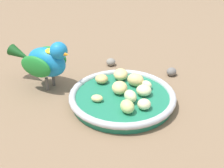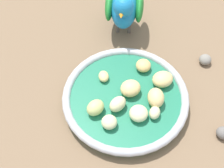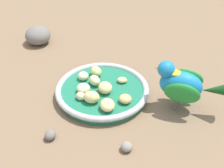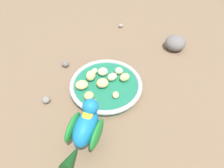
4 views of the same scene
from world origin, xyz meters
name	(u,v)px [view 1 (image 1 of 4)]	position (x,y,z in m)	size (l,w,h in m)	color
ground_plane	(136,99)	(0.00, 0.00, 0.00)	(4.00, 4.00, 0.00)	#7A6047
feeding_bowl	(122,98)	(0.02, -0.03, 0.01)	(0.23, 0.23, 0.03)	#1E7251
apple_piece_0	(121,74)	(-0.05, -0.04, 0.03)	(0.04, 0.03, 0.02)	#E5C67F
apple_piece_1	(127,106)	(0.08, -0.01, 0.03)	(0.03, 0.03, 0.03)	#C6D17A
apple_piece_2	(130,96)	(0.04, -0.01, 0.03)	(0.03, 0.02, 0.03)	beige
apple_piece_3	(97,98)	(0.05, -0.08, 0.03)	(0.03, 0.02, 0.01)	#E5C67F
apple_piece_4	(102,79)	(-0.03, -0.08, 0.03)	(0.03, 0.03, 0.02)	tan
apple_piece_5	(144,90)	(0.01, 0.02, 0.03)	(0.03, 0.03, 0.02)	beige
apple_piece_6	(120,88)	(0.01, -0.04, 0.03)	(0.04, 0.03, 0.03)	#E5C67F
apple_piece_7	(147,85)	(-0.02, 0.02, 0.03)	(0.03, 0.02, 0.02)	beige
apple_piece_8	(144,104)	(0.06, 0.02, 0.03)	(0.03, 0.03, 0.02)	beige
apple_piece_9	(135,80)	(-0.03, -0.01, 0.03)	(0.04, 0.03, 0.03)	#E5C67F
parrot	(45,60)	(-0.02, -0.21, 0.07)	(0.10, 0.17, 0.12)	#59544C
pebble_0	(111,62)	(-0.16, -0.08, 0.01)	(0.02, 0.02, 0.02)	gray
pebble_1	(171,72)	(-0.13, 0.08, 0.01)	(0.03, 0.02, 0.02)	slate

